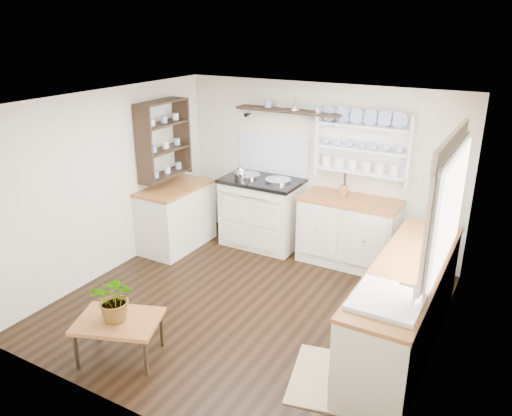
% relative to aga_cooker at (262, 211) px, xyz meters
% --- Properties ---
extents(floor, '(4.00, 3.80, 0.01)m').
position_rel_aga_cooker_xyz_m(floor, '(0.68, -1.57, -0.50)').
color(floor, black).
rests_on(floor, ground).
extents(wall_back, '(4.00, 0.02, 2.30)m').
position_rel_aga_cooker_xyz_m(wall_back, '(0.68, 0.33, 0.65)').
color(wall_back, beige).
rests_on(wall_back, ground).
extents(wall_right, '(0.02, 3.80, 2.30)m').
position_rel_aga_cooker_xyz_m(wall_right, '(2.68, -1.57, 0.65)').
color(wall_right, beige).
rests_on(wall_right, ground).
extents(wall_left, '(0.02, 3.80, 2.30)m').
position_rel_aga_cooker_xyz_m(wall_left, '(-1.32, -1.57, 0.65)').
color(wall_left, beige).
rests_on(wall_left, ground).
extents(ceiling, '(4.00, 3.80, 0.01)m').
position_rel_aga_cooker_xyz_m(ceiling, '(0.68, -1.57, 1.80)').
color(ceiling, white).
rests_on(ceiling, wall_back).
extents(window, '(0.08, 1.55, 1.22)m').
position_rel_aga_cooker_xyz_m(window, '(2.63, -1.42, 1.06)').
color(window, white).
rests_on(window, wall_right).
extents(aga_cooker, '(1.10, 0.76, 1.01)m').
position_rel_aga_cooker_xyz_m(aga_cooker, '(0.00, 0.00, 0.00)').
color(aga_cooker, beige).
rests_on(aga_cooker, floor).
extents(back_cabinets, '(1.27, 0.63, 0.90)m').
position_rel_aga_cooker_xyz_m(back_cabinets, '(1.28, 0.03, -0.04)').
color(back_cabinets, beige).
rests_on(back_cabinets, floor).
extents(right_cabinets, '(0.62, 2.43, 0.90)m').
position_rel_aga_cooker_xyz_m(right_cabinets, '(2.38, -1.47, -0.04)').
color(right_cabinets, beige).
rests_on(right_cabinets, floor).
extents(belfast_sink, '(0.55, 0.60, 0.45)m').
position_rel_aga_cooker_xyz_m(belfast_sink, '(2.38, -2.22, 0.30)').
color(belfast_sink, white).
rests_on(belfast_sink, right_cabinets).
extents(left_cabinets, '(0.62, 1.13, 0.90)m').
position_rel_aga_cooker_xyz_m(left_cabinets, '(-1.02, -0.67, -0.04)').
color(left_cabinets, beige).
rests_on(left_cabinets, floor).
extents(plate_rack, '(1.20, 0.22, 0.90)m').
position_rel_aga_cooker_xyz_m(plate_rack, '(1.33, 0.29, 1.06)').
color(plate_rack, white).
rests_on(plate_rack, wall_back).
extents(high_shelf, '(1.50, 0.29, 0.16)m').
position_rel_aga_cooker_xyz_m(high_shelf, '(0.28, 0.21, 1.41)').
color(high_shelf, black).
rests_on(high_shelf, wall_back).
extents(left_shelving, '(0.28, 0.80, 1.05)m').
position_rel_aga_cooker_xyz_m(left_shelving, '(-1.16, -0.67, 1.05)').
color(left_shelving, black).
rests_on(left_shelving, wall_left).
extents(kettle, '(0.17, 0.17, 0.21)m').
position_rel_aga_cooker_xyz_m(kettle, '(-0.28, -0.12, 0.54)').
color(kettle, silver).
rests_on(kettle, aga_cooker).
extents(utensil_crock, '(0.11, 0.11, 0.13)m').
position_rel_aga_cooker_xyz_m(utensil_crock, '(1.14, 0.11, 0.47)').
color(utensil_crock, brown).
rests_on(utensil_crock, back_cabinets).
extents(center_table, '(0.92, 0.79, 0.42)m').
position_rel_aga_cooker_xyz_m(center_table, '(0.08, -2.97, -0.13)').
color(center_table, brown).
rests_on(center_table, floor).
extents(potted_plant, '(0.53, 0.50, 0.46)m').
position_rel_aga_cooker_xyz_m(potted_plant, '(0.08, -2.97, 0.15)').
color(potted_plant, '#3F7233').
rests_on(potted_plant, center_table).
extents(floor_rug, '(0.73, 0.95, 0.02)m').
position_rel_aga_cooker_xyz_m(floor_rug, '(1.89, -2.31, -0.49)').
color(floor_rug, '#87614E').
rests_on(floor_rug, floor).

